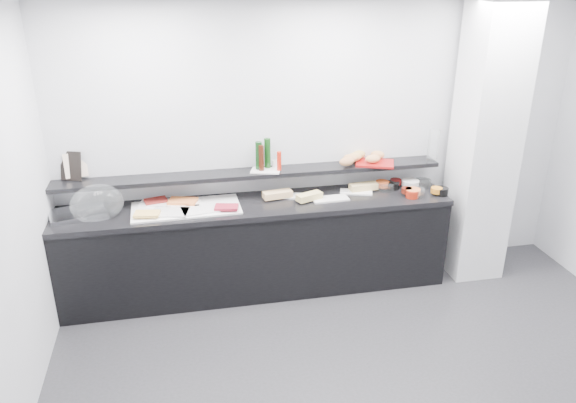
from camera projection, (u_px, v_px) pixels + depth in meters
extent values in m
plane|color=#2D2D30|center=(387.00, 399.00, 4.09)|extent=(5.00, 5.00, 0.00)
cube|color=silver|center=(323.00, 142.00, 5.37)|extent=(5.00, 0.02, 2.70)
plane|color=white|center=(422.00, 9.00, 3.04)|extent=(5.00, 5.00, 0.00)
cube|color=silver|center=(485.00, 144.00, 5.33)|extent=(0.50, 0.50, 2.70)
cube|color=black|center=(257.00, 249.00, 5.33)|extent=(3.60, 0.60, 0.85)
cube|color=black|center=(256.00, 206.00, 5.16)|extent=(3.62, 0.62, 0.05)
cube|color=black|center=(253.00, 173.00, 5.22)|extent=(3.60, 0.25, 0.04)
cube|color=#B2B5BA|center=(77.00, 213.00, 4.89)|extent=(0.53, 0.42, 0.04)
ellipsoid|color=silver|center=(97.00, 204.00, 4.82)|extent=(0.52, 0.42, 0.34)
cube|color=white|center=(186.00, 208.00, 5.02)|extent=(0.97, 0.48, 0.01)
cube|color=white|center=(155.00, 203.00, 5.10)|extent=(0.30, 0.24, 0.01)
cube|color=maroon|center=(156.00, 200.00, 5.10)|extent=(0.22, 0.16, 0.02)
cube|color=white|center=(184.00, 203.00, 5.09)|extent=(0.30, 0.22, 0.01)
cube|color=orange|center=(183.00, 201.00, 5.09)|extent=(0.29, 0.23, 0.02)
cube|color=silver|center=(170.00, 212.00, 4.91)|extent=(0.35, 0.27, 0.01)
cube|color=#F7C560|center=(147.00, 214.00, 4.83)|extent=(0.23, 0.17, 0.02)
cube|color=white|center=(200.00, 210.00, 4.96)|extent=(0.35, 0.26, 0.01)
cube|color=maroon|center=(226.00, 207.00, 4.96)|extent=(0.23, 0.17, 0.02)
cube|color=white|center=(285.00, 196.00, 5.30)|extent=(0.34, 0.22, 0.01)
cube|color=#E8B77A|center=(278.00, 194.00, 5.23)|extent=(0.29, 0.15, 0.06)
cylinder|color=#ABADB2|center=(281.00, 196.00, 5.25)|extent=(0.16, 0.02, 0.01)
cube|color=white|center=(330.00, 199.00, 5.22)|extent=(0.34, 0.16, 0.01)
cube|color=#CFBA6C|center=(309.00, 196.00, 5.18)|extent=(0.26, 0.18, 0.06)
cylinder|color=silver|center=(313.00, 198.00, 5.20)|extent=(0.16, 0.02, 0.01)
cube|color=white|center=(356.00, 192.00, 5.38)|extent=(0.33, 0.21, 0.01)
cube|color=tan|center=(363.00, 187.00, 5.41)|extent=(0.28, 0.13, 0.06)
cylinder|color=silver|center=(348.00, 192.00, 5.36)|extent=(0.16, 0.02, 0.01)
cylinder|color=silver|center=(386.00, 187.00, 5.43)|extent=(0.20, 0.20, 0.07)
cylinder|color=orange|center=(382.00, 184.00, 5.48)|extent=(0.18, 0.18, 0.05)
cylinder|color=black|center=(393.00, 185.00, 5.47)|extent=(0.15, 0.15, 0.07)
cylinder|color=#590E0C|center=(396.00, 182.00, 5.52)|extent=(0.11, 0.11, 0.05)
cylinder|color=white|center=(423.00, 183.00, 5.52)|extent=(0.20, 0.20, 0.07)
cylinder|color=silver|center=(410.00, 183.00, 5.50)|extent=(0.22, 0.22, 0.05)
cylinder|color=#9B1F0E|center=(412.00, 194.00, 5.26)|extent=(0.15, 0.15, 0.07)
cylinder|color=#51150B|center=(407.00, 190.00, 5.31)|extent=(0.11, 0.11, 0.05)
cylinder|color=white|center=(416.00, 193.00, 5.30)|extent=(0.18, 0.18, 0.07)
cylinder|color=orange|center=(413.00, 191.00, 5.29)|extent=(0.15, 0.15, 0.05)
cylinder|color=black|center=(441.00, 191.00, 5.32)|extent=(0.14, 0.14, 0.07)
cylinder|color=#C6761B|center=(437.00, 190.00, 5.32)|extent=(0.12, 0.12, 0.05)
cube|color=black|center=(71.00, 166.00, 4.95)|extent=(0.20, 0.13, 0.26)
cube|color=beige|center=(76.00, 165.00, 4.97)|extent=(0.20, 0.09, 0.22)
cube|color=white|center=(266.00, 171.00, 5.21)|extent=(0.30, 0.24, 0.01)
cylinder|color=black|center=(259.00, 156.00, 5.19)|extent=(0.07, 0.07, 0.26)
cylinder|color=#351409|center=(261.00, 158.00, 5.15)|extent=(0.05, 0.05, 0.24)
cylinder|color=#0F390F|center=(267.00, 153.00, 5.22)|extent=(0.06, 0.06, 0.28)
cylinder|color=red|center=(279.00, 161.00, 5.16)|extent=(0.05, 0.05, 0.18)
cylinder|color=silver|center=(274.00, 163.00, 5.27)|extent=(0.04, 0.04, 0.07)
cylinder|color=white|center=(276.00, 163.00, 5.27)|extent=(0.04, 0.04, 0.07)
cube|color=maroon|center=(375.00, 163.00, 5.39)|extent=(0.42, 0.36, 0.02)
ellipsoid|color=#BD8948|center=(355.00, 157.00, 5.40)|extent=(0.15, 0.11, 0.08)
ellipsoid|color=#B58D45|center=(359.00, 155.00, 5.46)|extent=(0.16, 0.13, 0.08)
ellipsoid|color=#C2854A|center=(378.00, 155.00, 5.46)|extent=(0.16, 0.13, 0.08)
ellipsoid|color=#AD7042|center=(347.00, 162.00, 5.28)|extent=(0.17, 0.13, 0.08)
ellipsoid|color=#C7854C|center=(373.00, 159.00, 5.35)|extent=(0.15, 0.10, 0.08)
ellipsoid|color=#BD7D48|center=(350.00, 158.00, 5.36)|extent=(0.15, 0.13, 0.08)
cylinder|color=white|center=(434.00, 145.00, 5.46)|extent=(0.12, 0.12, 0.30)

